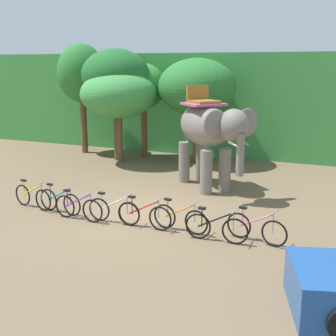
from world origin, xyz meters
TOP-DOWN VIEW (x-y plane):
  - ground_plane at (0.00, 0.00)m, footprint 80.00×80.00m
  - foliage_hedge at (0.00, 12.11)m, footprint 36.00×6.00m
  - tree_center_left at (-6.85, 7.55)m, footprint 2.44×2.44m
  - tree_far_left at (-4.38, 6.66)m, footprint 3.19×3.19m
  - tree_far_right at (-4.00, 6.21)m, footprint 3.53×3.53m
  - tree_center at (-3.41, 7.64)m, footprint 2.12×2.12m
  - tree_left at (-0.64, 7.50)m, footprint 3.57×3.57m
  - elephant at (1.19, 3.50)m, footprint 3.72×3.64m
  - bike_yellow at (-3.39, -0.83)m, footprint 1.69×0.54m
  - bike_teal at (-2.28, -0.89)m, footprint 1.70×0.52m
  - bike_purple at (-1.40, -1.19)m, footprint 1.71×0.52m
  - bike_white at (-0.28, -1.03)m, footprint 1.71×0.52m
  - bike_red at (0.71, -1.02)m, footprint 1.71×0.52m
  - bike_orange at (1.74, -0.89)m, footprint 1.70×0.52m
  - bike_black at (2.87, -1.19)m, footprint 1.71×0.52m
  - bike_pink at (3.85, -0.83)m, footprint 1.68×0.58m

SIDE VIEW (x-z plane):
  - ground_plane at x=0.00m, z-range 0.00..0.00m
  - bike_yellow at x=-3.39m, z-range -0.07..0.85m
  - bike_teal at x=-2.28m, z-range -0.07..0.85m
  - bike_purple at x=-1.40m, z-range -0.07..0.85m
  - bike_white at x=-0.28m, z-range -0.07..0.85m
  - bike_red at x=0.71m, z-range -0.07..0.85m
  - bike_orange at x=1.74m, z-range -0.07..0.85m
  - bike_black at x=2.87m, z-range -0.07..0.85m
  - bike_pink at x=3.85m, z-range -0.07..0.85m
  - elephant at x=1.19m, z-range 0.31..4.09m
  - foliage_hedge at x=0.00m, z-range 0.00..5.10m
  - tree_far_right at x=-4.00m, z-range 1.04..5.35m
  - tree_center at x=-3.41m, z-range 1.17..5.77m
  - tree_left at x=-0.64m, z-range 1.10..5.94m
  - tree_far_left at x=-4.38m, z-range 1.39..6.66m
  - tree_center_left at x=-6.85m, z-range 1.27..6.87m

